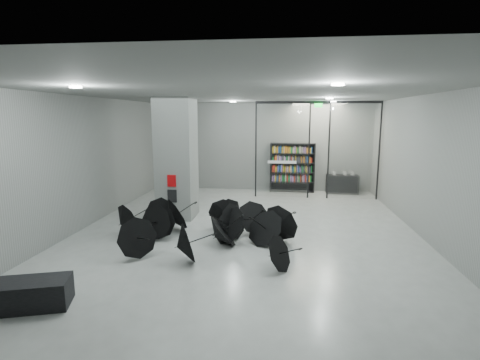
# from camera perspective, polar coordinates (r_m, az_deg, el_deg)

# --- Properties ---
(room) EXTENTS (14.00, 14.02, 4.01)m
(room) POSITION_cam_1_polar(r_m,az_deg,el_deg) (10.06, 0.70, 6.62)
(room) COLOR gray
(room) RESTS_ON ground
(column) EXTENTS (1.20, 1.20, 4.00)m
(column) POSITION_cam_1_polar(r_m,az_deg,el_deg) (12.58, -9.74, 3.28)
(column) COLOR slate
(column) RESTS_ON ground
(fire_cabinet) EXTENTS (0.28, 0.04, 0.38)m
(fire_cabinet) POSITION_cam_1_polar(r_m,az_deg,el_deg) (12.09, -10.48, -0.12)
(fire_cabinet) COLOR #A50A07
(fire_cabinet) RESTS_ON column
(info_panel) EXTENTS (0.30, 0.03, 0.42)m
(info_panel) POSITION_cam_1_polar(r_m,az_deg,el_deg) (12.18, -10.41, -2.44)
(info_panel) COLOR black
(info_panel) RESTS_ON column
(exit_sign) EXTENTS (0.30, 0.06, 0.15)m
(exit_sign) POSITION_cam_1_polar(r_m,az_deg,el_deg) (15.35, 11.98, 11.18)
(exit_sign) COLOR #0CE533
(exit_sign) RESTS_ON room
(glass_partition) EXTENTS (5.06, 0.08, 4.00)m
(glass_partition) POSITION_cam_1_polar(r_m,az_deg,el_deg) (15.59, 11.67, 5.14)
(glass_partition) COLOR silver
(glass_partition) RESTS_ON ground
(bench) EXTENTS (1.69, 1.12, 0.50)m
(bench) POSITION_cam_1_polar(r_m,az_deg,el_deg) (7.96, -30.38, -14.98)
(bench) COLOR black
(bench) RESTS_ON ground
(bookshelf) EXTENTS (2.02, 0.48, 2.20)m
(bookshelf) POSITION_cam_1_polar(r_m,az_deg,el_deg) (16.90, 8.07, 1.91)
(bookshelf) COLOR black
(bookshelf) RESTS_ON ground
(shop_counter) EXTENTS (1.40, 0.59, 0.83)m
(shop_counter) POSITION_cam_1_polar(r_m,az_deg,el_deg) (17.04, 15.45, -0.62)
(shop_counter) COLOR black
(shop_counter) RESTS_ON ground
(umbrella_cluster) EXTENTS (5.65, 3.98, 1.30)m
(umbrella_cluster) POSITION_cam_1_polar(r_m,az_deg,el_deg) (10.36, -5.12, -7.61)
(umbrella_cluster) COLOR black
(umbrella_cluster) RESTS_ON ground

